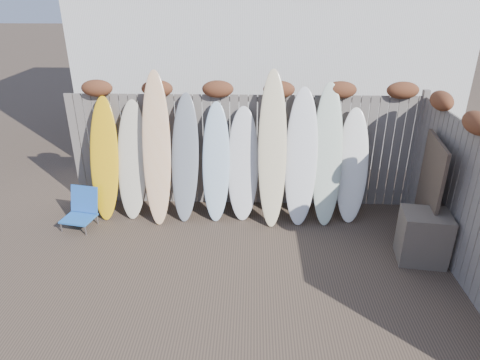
{
  "coord_description": "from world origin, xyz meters",
  "views": [
    {
      "loc": [
        0.18,
        -4.59,
        3.68
      ],
      "look_at": [
        0.0,
        1.2,
        1.0
      ],
      "focal_mm": 32.0,
      "sensor_mm": 36.0,
      "label": 1
    }
  ],
  "objects_px": {
    "beach_chair": "(82,209)",
    "wooden_crate": "(423,237)",
    "lattice_panel": "(428,193)",
    "surfboard_0": "(104,159)"
  },
  "relations": [
    {
      "from": "beach_chair",
      "to": "wooden_crate",
      "type": "distance_m",
      "value": 5.33
    },
    {
      "from": "lattice_panel",
      "to": "beach_chair",
      "type": "bearing_deg",
      "value": -175.23
    },
    {
      "from": "lattice_panel",
      "to": "surfboard_0",
      "type": "distance_m",
      "value": 5.17
    },
    {
      "from": "beach_chair",
      "to": "surfboard_0",
      "type": "height_order",
      "value": "surfboard_0"
    },
    {
      "from": "wooden_crate",
      "to": "lattice_panel",
      "type": "bearing_deg",
      "value": 70.71
    },
    {
      "from": "surfboard_0",
      "to": "beach_chair",
      "type": "bearing_deg",
      "value": -127.11
    },
    {
      "from": "beach_chair",
      "to": "surfboard_0",
      "type": "bearing_deg",
      "value": 54.0
    },
    {
      "from": "beach_chair",
      "to": "lattice_panel",
      "type": "distance_m",
      "value": 5.47
    },
    {
      "from": "wooden_crate",
      "to": "lattice_panel",
      "type": "relative_size",
      "value": 0.46
    },
    {
      "from": "beach_chair",
      "to": "wooden_crate",
      "type": "bearing_deg",
      "value": -8.92
    }
  ]
}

